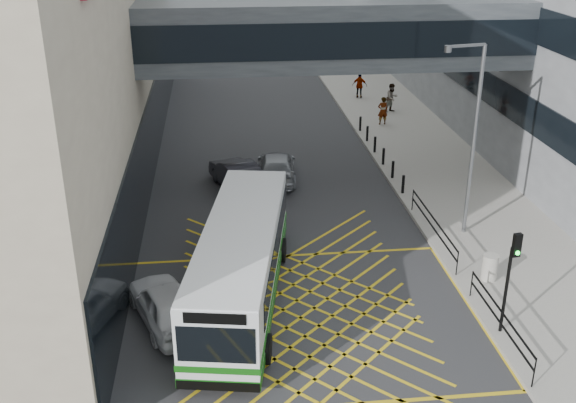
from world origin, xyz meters
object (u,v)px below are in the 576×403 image
object	(u,v)px
pedestrian_b	(392,98)
pedestrian_c	(360,86)
traffic_light	(511,269)
pedestrian_a	(383,111)
street_lamp	(471,130)
bus	(241,260)
car_silver	(276,166)
car_white	(166,303)
car_dark	(237,175)
litter_bin	(490,267)

from	to	relation	value
pedestrian_b	pedestrian_c	bearing A→B (deg)	81.27
traffic_light	pedestrian_a	size ratio (longest dim) A/B	2.04
pedestrian_a	traffic_light	bearing A→B (deg)	81.08
street_lamp	pedestrian_b	size ratio (longest dim) A/B	4.15
bus	pedestrian_c	xyz separation A→B (m)	(9.74, 26.36, -0.53)
car_silver	traffic_light	bearing A→B (deg)	116.93
car_silver	car_white	bearing A→B (deg)	73.57
bus	car_white	xyz separation A→B (m)	(-2.58, -1.20, -0.84)
car_dark	street_lamp	world-z (taller)	street_lamp
traffic_light	street_lamp	size ratio (longest dim) A/B	0.45
bus	street_lamp	size ratio (longest dim) A/B	1.36
car_white	car_silver	distance (m)	13.55
pedestrian_b	bus	bearing A→B (deg)	-144.95
litter_bin	traffic_light	bearing A→B (deg)	-104.56
bus	car_silver	bearing A→B (deg)	88.70
street_lamp	litter_bin	world-z (taller)	street_lamp
pedestrian_a	pedestrian_c	size ratio (longest dim) A/B	0.98
car_dark	pedestrian_a	size ratio (longest dim) A/B	2.73
traffic_light	pedestrian_c	distance (m)	29.63
pedestrian_c	bus	bearing A→B (deg)	90.64
bus	car_dark	size ratio (longest dim) A/B	2.24
bus	car_dark	bearing A→B (deg)	98.64
car_silver	pedestrian_c	bearing A→B (deg)	-111.88
car_silver	pedestrian_b	xyz separation A→B (m)	(8.84, 11.08, 0.39)
bus	street_lamp	world-z (taller)	street_lamp
traffic_light	pedestrian_c	size ratio (longest dim) A/B	2.01
litter_bin	pedestrian_b	size ratio (longest dim) A/B	0.52
car_white	pedestrian_b	size ratio (longest dim) A/B	2.45
traffic_light	pedestrian_a	world-z (taller)	traffic_light
bus	pedestrian_a	distance (m)	22.08
pedestrian_c	car_dark	bearing A→B (deg)	80.31
traffic_light	street_lamp	xyz separation A→B (m)	(1.16, 7.30, 2.18)
street_lamp	pedestrian_c	xyz separation A→B (m)	(0.29, 22.26, -3.64)
traffic_light	street_lamp	distance (m)	7.71
car_white	traffic_light	xyz separation A→B (m)	(10.87, -2.01, 1.77)
pedestrian_b	pedestrian_c	xyz separation A→B (m)	(-1.39, 3.84, -0.06)
car_white	car_dark	xyz separation A→B (m)	(2.83, 11.51, 0.01)
car_dark	litter_bin	size ratio (longest dim) A/B	4.86
litter_bin	pedestrian_c	size ratio (longest dim) A/B	0.55
pedestrian_b	car_white	bearing A→B (deg)	-148.69
bus	car_dark	xyz separation A→B (m)	(0.25, 10.31, -0.83)
car_silver	car_dark	bearing A→B (deg)	33.60
car_silver	street_lamp	distance (m)	11.00
street_lamp	car_dark	bearing A→B (deg)	134.79
car_silver	pedestrian_a	distance (m)	11.24
litter_bin	pedestrian_a	size ratio (longest dim) A/B	0.56
street_lamp	pedestrian_b	bearing A→B (deg)	73.60
car_silver	traffic_light	world-z (taller)	traffic_light
car_white	car_dark	bearing A→B (deg)	-124.54
street_lamp	traffic_light	bearing A→B (deg)	-110.21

